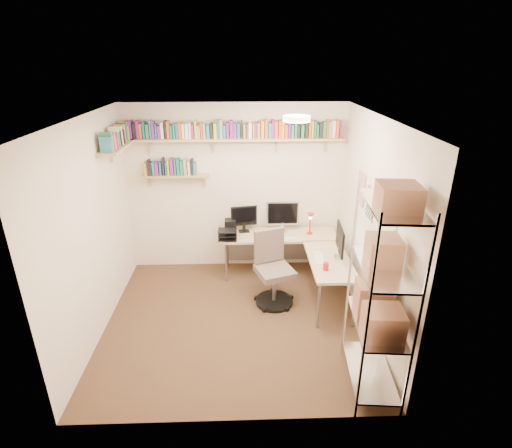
# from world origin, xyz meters

# --- Properties ---
(ground) EXTENTS (3.20, 3.20, 0.00)m
(ground) POSITION_xyz_m (0.00, 0.00, 0.00)
(ground) COLOR #49301F
(ground) RESTS_ON ground
(room_shell) EXTENTS (3.24, 3.04, 2.52)m
(room_shell) POSITION_xyz_m (0.00, 0.00, 1.55)
(room_shell) COLOR #F5DCC7
(room_shell) RESTS_ON ground
(wall_shelves) EXTENTS (3.12, 1.09, 0.80)m
(wall_shelves) POSITION_xyz_m (-0.42, 1.30, 2.03)
(wall_shelves) COLOR tan
(wall_shelves) RESTS_ON ground
(corner_desk) EXTENTS (1.73, 1.66, 1.13)m
(corner_desk) POSITION_xyz_m (0.69, 0.97, 0.64)
(corner_desk) COLOR beige
(corner_desk) RESTS_ON ground
(office_chair) EXTENTS (0.57, 0.57, 1.00)m
(office_chair) POSITION_xyz_m (0.50, 0.43, 0.42)
(office_chair) COLOR black
(office_chair) RESTS_ON ground
(wire_rack) EXTENTS (0.51, 0.92, 2.15)m
(wire_rack) POSITION_xyz_m (1.36, -1.10, 1.21)
(wire_rack) COLOR silver
(wire_rack) RESTS_ON ground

